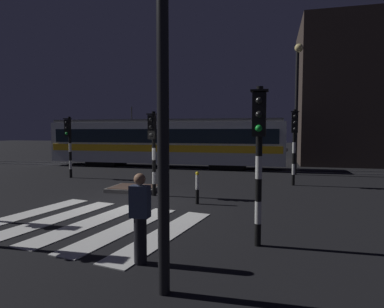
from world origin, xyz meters
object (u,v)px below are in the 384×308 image
(traffic_light_corner_far_left, at_px, (69,138))
(pedestrian_waiting_at_kerb, at_px, (140,218))
(bollard_island_edge, at_px, (197,188))
(tram, at_px, (164,142))
(street_lamp_trackside_right, at_px, (297,94))
(traffic_light_corner_near_right, at_px, (259,142))
(traffic_light_corner_far_right, at_px, (294,136))
(traffic_light_median_centre, at_px, (153,140))

(traffic_light_corner_far_left, relative_size, pedestrian_waiting_at_kerb, 1.88)
(pedestrian_waiting_at_kerb, bearing_deg, bollard_island_edge, 91.04)
(tram, height_order, bollard_island_edge, tram)
(traffic_light_corner_far_left, bearing_deg, bollard_island_edge, -28.79)
(traffic_light_corner_far_left, relative_size, bollard_island_edge, 2.90)
(tram, distance_m, bollard_island_edge, 11.55)
(street_lamp_trackside_right, xyz_separation_m, bollard_island_edge, (-3.70, -8.33, -3.93))
(traffic_light_corner_far_left, bearing_deg, pedestrian_waiting_at_kerb, -49.81)
(traffic_light_corner_near_right, xyz_separation_m, street_lamp_trackside_right, (1.51, 12.05, 2.23))
(traffic_light_corner_far_right, relative_size, bollard_island_edge, 3.11)
(traffic_light_median_centre, bearing_deg, bollard_island_edge, -25.11)
(traffic_light_corner_far_right, height_order, street_lamp_trackside_right, street_lamp_trackside_right)
(street_lamp_trackside_right, bearing_deg, traffic_light_corner_far_right, -94.80)
(bollard_island_edge, bearing_deg, traffic_light_corner_far_right, 54.07)
(traffic_light_corner_far_left, xyz_separation_m, street_lamp_trackside_right, (11.62, 3.98, 2.36))
(tram, bearing_deg, traffic_light_corner_near_right, -63.98)
(traffic_light_median_centre, bearing_deg, pedestrian_waiting_at_kerb, -71.46)
(traffic_light_corner_far_left, xyz_separation_m, pedestrian_waiting_at_kerb, (8.01, -9.48, -1.25))
(traffic_light_corner_far_right, distance_m, tram, 9.99)
(traffic_light_corner_near_right, bearing_deg, tram, 116.02)
(street_lamp_trackside_right, height_order, bollard_island_edge, street_lamp_trackside_right)
(traffic_light_median_centre, xyz_separation_m, bollard_island_edge, (1.93, -0.91, -1.57))
(traffic_light_corner_far_right, xyz_separation_m, traffic_light_corner_far_left, (-11.31, -0.33, -0.15))
(traffic_light_corner_far_right, xyz_separation_m, traffic_light_corner_near_right, (-1.20, -8.40, -0.01))
(traffic_light_corner_near_right, relative_size, bollard_island_edge, 3.09)
(traffic_light_corner_far_right, distance_m, traffic_light_corner_far_left, 11.31)
(pedestrian_waiting_at_kerb, bearing_deg, traffic_light_corner_far_right, 71.41)
(street_lamp_trackside_right, relative_size, pedestrian_waiting_at_kerb, 4.13)
(traffic_light_corner_far_right, bearing_deg, traffic_light_corner_far_left, -178.31)
(traffic_light_corner_far_right, relative_size, street_lamp_trackside_right, 0.49)
(pedestrian_waiting_at_kerb, bearing_deg, tram, 107.20)
(traffic_light_corner_near_right, distance_m, bollard_island_edge, 4.64)
(traffic_light_median_centre, bearing_deg, tram, 106.34)
(traffic_light_corner_near_right, xyz_separation_m, bollard_island_edge, (-2.19, 3.72, -1.70))
(traffic_light_corner_far_right, distance_m, bollard_island_edge, 6.03)
(traffic_light_corner_near_right, height_order, street_lamp_trackside_right, street_lamp_trackside_right)
(street_lamp_trackside_right, height_order, tram, street_lamp_trackside_right)
(traffic_light_corner_far_right, height_order, bollard_island_edge, traffic_light_corner_far_right)
(traffic_light_corner_far_right, bearing_deg, street_lamp_trackside_right, 85.20)
(traffic_light_corner_far_right, xyz_separation_m, bollard_island_edge, (-3.39, -4.68, -1.72))
(traffic_light_corner_far_right, relative_size, tram, 0.21)
(traffic_light_corner_far_left, bearing_deg, traffic_light_median_centre, -29.93)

